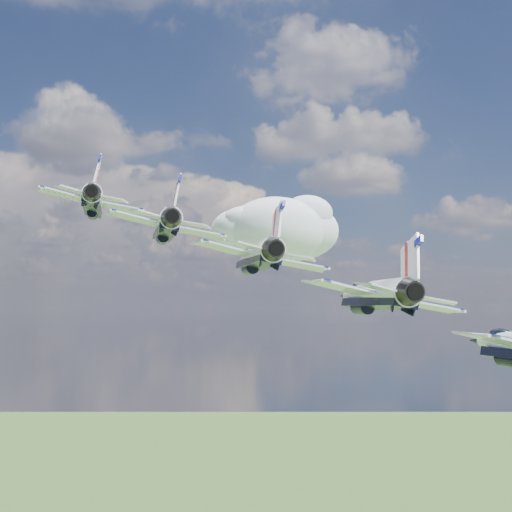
{
  "coord_description": "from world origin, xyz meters",
  "views": [
    {
      "loc": [
        7.28,
        -78.21,
        144.77
      ],
      "look_at": [
        9.34,
        -13.28,
        149.58
      ],
      "focal_mm": 50.0,
      "sensor_mm": 36.0,
      "label": 1
    }
  ],
  "objects_px": {
    "jet_3": "(372,294)",
    "jet_0": "(94,203)",
    "jet_1": "(166,226)",
    "jet_2": "(256,256)"
  },
  "relations": [
    {
      "from": "jet_3",
      "to": "jet_0",
      "type": "bearing_deg",
      "value": 128.05
    },
    {
      "from": "jet_1",
      "to": "jet_2",
      "type": "xyz_separation_m",
      "value": [
        9.04,
        -8.27,
        -3.66
      ]
    },
    {
      "from": "jet_2",
      "to": "jet_3",
      "type": "distance_m",
      "value": 12.79
    },
    {
      "from": "jet_2",
      "to": "jet_3",
      "type": "bearing_deg",
      "value": -51.95
    },
    {
      "from": "jet_1",
      "to": "jet_2",
      "type": "relative_size",
      "value": 1.0
    },
    {
      "from": "jet_1",
      "to": "jet_3",
      "type": "distance_m",
      "value": 25.58
    },
    {
      "from": "jet_2",
      "to": "jet_0",
      "type": "bearing_deg",
      "value": 128.05
    },
    {
      "from": "jet_1",
      "to": "jet_3",
      "type": "bearing_deg",
      "value": -51.95
    },
    {
      "from": "jet_0",
      "to": "jet_3",
      "type": "distance_m",
      "value": 38.37
    },
    {
      "from": "jet_1",
      "to": "jet_2",
      "type": "height_order",
      "value": "jet_1"
    }
  ]
}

